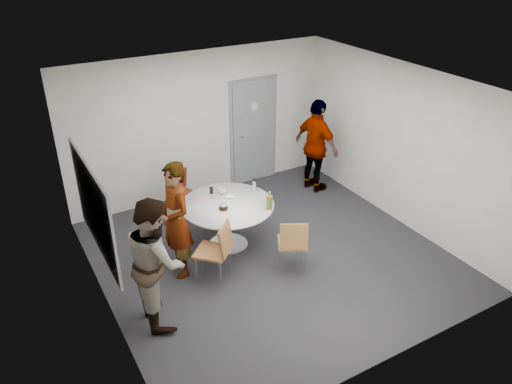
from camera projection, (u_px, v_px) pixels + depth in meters
floor at (270, 256)px, 7.79m from camera, size 5.00×5.00×0.00m
ceiling at (273, 86)px, 6.52m from camera, size 5.00×5.00×0.00m
wall_back at (200, 125)px, 9.07m from camera, size 5.00×0.00×5.00m
wall_left at (96, 224)px, 6.06m from camera, size 0.00×5.00×5.00m
wall_right at (400, 145)px, 8.25m from camera, size 0.00×5.00×5.00m
wall_front at (395, 270)px, 5.24m from camera, size 5.00×0.00×5.00m
door at (253, 131)px, 9.69m from camera, size 1.02×0.17×2.12m
whiteboard at (94, 209)px, 6.19m from camera, size 0.04×1.90×1.25m
table at (229, 210)px, 7.76m from camera, size 1.45×1.45×1.05m
chair_near_left at (218, 247)px, 7.00m from camera, size 0.65×0.65×0.93m
chair_near_right at (293, 241)px, 7.20m from camera, size 0.58×0.59×0.88m
chair_far at (182, 190)px, 8.57m from camera, size 0.55×0.57×0.89m
person_main at (176, 220)px, 7.04m from camera, size 0.47×0.67×1.76m
person_left at (156, 261)px, 6.19m from camera, size 0.73×0.90×1.75m
person_right at (316, 146)px, 9.37m from camera, size 0.59×1.11×1.80m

